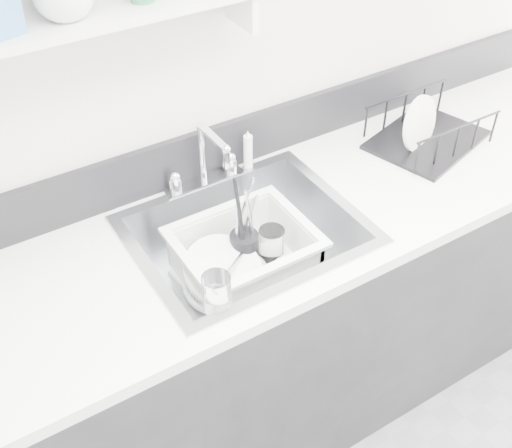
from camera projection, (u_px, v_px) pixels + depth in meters
counter_run at (248, 335)px, 2.11m from camera, size 3.20×0.62×0.92m
backsplash at (196, 156)px, 1.95m from camera, size 3.20×0.02×0.16m
sink at (247, 253)px, 1.87m from camera, size 0.64×0.52×0.20m
faucet at (204, 170)px, 1.93m from camera, size 0.26×0.18×0.23m
side_sprayer at (248, 150)px, 1.99m from camera, size 0.03×0.03×0.14m
wall_shelf at (57, 28)px, 1.43m from camera, size 1.00×0.16×0.12m
wash_tub at (245, 255)px, 1.87m from camera, size 0.42×0.36×0.15m
plate_stack at (226, 277)px, 1.84m from camera, size 0.28×0.28×0.11m
utensil_cup at (244, 247)px, 1.89m from camera, size 0.09×0.09×0.29m
ladle at (220, 264)px, 1.86m from camera, size 0.28×0.31×0.09m
tumbler_in_tub at (271, 245)px, 1.91m from camera, size 0.10×0.10×0.11m
tumbler_counter at (217, 292)px, 1.56m from camera, size 0.10×0.10×0.10m
dish_rack at (429, 125)px, 2.11m from camera, size 0.44×0.37×0.13m
bowl_small at (292, 270)px, 1.89m from camera, size 0.13×0.13×0.03m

